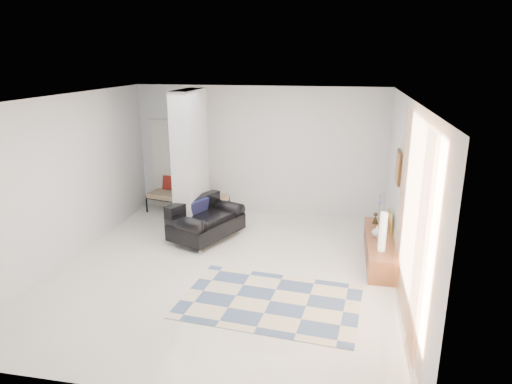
# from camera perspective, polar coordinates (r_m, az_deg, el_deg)

# --- Properties ---
(floor) EXTENTS (6.00, 6.00, 0.00)m
(floor) POSITION_cam_1_polar(r_m,az_deg,el_deg) (7.70, -3.80, -9.55)
(floor) COLOR silver
(floor) RESTS_ON ground
(ceiling) EXTENTS (6.00, 6.00, 0.00)m
(ceiling) POSITION_cam_1_polar(r_m,az_deg,el_deg) (6.94, -4.25, 11.68)
(ceiling) COLOR white
(ceiling) RESTS_ON wall_back
(wall_back) EXTENTS (6.00, 0.00, 6.00)m
(wall_back) POSITION_cam_1_polar(r_m,az_deg,el_deg) (10.04, 0.40, 5.15)
(wall_back) COLOR silver
(wall_back) RESTS_ON ground
(wall_front) EXTENTS (6.00, 0.00, 6.00)m
(wall_front) POSITION_cam_1_polar(r_m,az_deg,el_deg) (4.56, -13.90, -9.79)
(wall_front) COLOR silver
(wall_front) RESTS_ON ground
(wall_left) EXTENTS (0.00, 6.00, 6.00)m
(wall_left) POSITION_cam_1_polar(r_m,az_deg,el_deg) (8.33, -22.62, 1.47)
(wall_left) COLOR silver
(wall_left) RESTS_ON ground
(wall_right) EXTENTS (0.00, 6.00, 6.00)m
(wall_right) POSITION_cam_1_polar(r_m,az_deg,el_deg) (7.03, 18.20, -0.70)
(wall_right) COLOR silver
(wall_right) RESTS_ON ground
(partition_column) EXTENTS (0.35, 1.20, 2.80)m
(partition_column) POSITION_cam_1_polar(r_m,az_deg,el_deg) (9.00, -8.18, 3.64)
(partition_column) COLOR #ADB2B5
(partition_column) RESTS_ON floor
(hallway_door) EXTENTS (0.85, 0.06, 2.04)m
(hallway_door) POSITION_cam_1_polar(r_m,az_deg,el_deg) (10.67, -10.82, 3.45)
(hallway_door) COLOR silver
(hallway_door) RESTS_ON floor
(curtain) EXTENTS (0.00, 2.55, 2.55)m
(curtain) POSITION_cam_1_polar(r_m,az_deg,el_deg) (5.92, 18.72, -3.44)
(curtain) COLOR orange
(curtain) RESTS_ON wall_right
(wall_art) EXTENTS (0.04, 0.45, 0.55)m
(wall_art) POSITION_cam_1_polar(r_m,az_deg,el_deg) (7.83, 17.41, 2.98)
(wall_art) COLOR #39210F
(wall_art) RESTS_ON wall_right
(media_console) EXTENTS (0.45, 2.05, 0.80)m
(media_console) POSITION_cam_1_polar(r_m,az_deg,el_deg) (8.25, 15.16, -6.74)
(media_console) COLOR brown
(media_console) RESTS_ON floor
(loveseat) EXTENTS (1.33, 1.64, 0.76)m
(loveseat) POSITION_cam_1_polar(r_m,az_deg,el_deg) (8.84, -6.49, -3.56)
(loveseat) COLOR silver
(loveseat) RESTS_ON floor
(daybed) EXTENTS (1.89, 1.13, 0.77)m
(daybed) POSITION_cam_1_polar(r_m,az_deg,el_deg) (10.34, -8.61, -0.32)
(daybed) COLOR black
(daybed) RESTS_ON floor
(area_rug) EXTENTS (2.66, 1.91, 0.01)m
(area_rug) POSITION_cam_1_polar(r_m,az_deg,el_deg) (6.76, 1.80, -13.47)
(area_rug) COLOR beige
(area_rug) RESTS_ON floor
(cylinder_lamp) EXTENTS (0.12, 0.12, 0.64)m
(cylinder_lamp) POSITION_cam_1_polar(r_m,az_deg,el_deg) (7.53, 15.57, -4.81)
(cylinder_lamp) COLOR white
(cylinder_lamp) RESTS_ON media_console
(bronze_figurine) EXTENTS (0.13, 0.13, 0.22)m
(bronze_figurine) POSITION_cam_1_polar(r_m,az_deg,el_deg) (8.77, 14.71, -3.17)
(bronze_figurine) COLOR #332416
(bronze_figurine) RESTS_ON media_console
(vase) EXTENTS (0.21, 0.21, 0.21)m
(vase) POSITION_cam_1_polar(r_m,az_deg,el_deg) (8.14, 14.96, -4.74)
(vase) COLOR silver
(vase) RESTS_ON media_console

